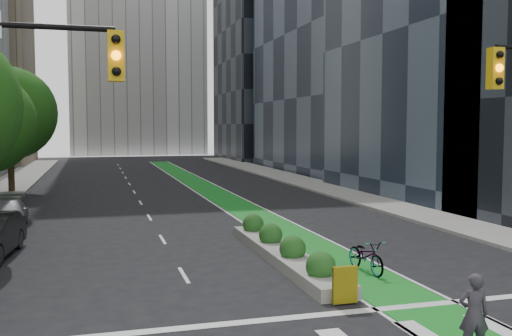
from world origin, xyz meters
TOP-DOWN VIEW (x-y plane):
  - ground at (0.00, 0.00)m, footprint 160.00×160.00m
  - sidewalk_right at (11.80, 25.00)m, footprint 3.60×90.00m
  - bike_lane_paint at (3.00, 30.00)m, footprint 2.20×70.00m
  - building_dark_end at (20.00, 68.00)m, footprint 14.00×18.00m
  - tree_far at (-11.00, 32.00)m, footprint 6.60×6.60m
  - median_planter at (1.20, 7.04)m, footprint 1.20×10.26m
  - bicycle at (3.32, 4.77)m, footprint 0.88×2.14m
  - cyclist at (2.38, -2.00)m, footprint 0.73×0.58m
  - parked_car_left_far at (-9.27, 16.40)m, footprint 2.31×5.00m

SIDE VIEW (x-z plane):
  - ground at x=0.00m, z-range 0.00..0.00m
  - bike_lane_paint at x=3.00m, z-range 0.00..0.01m
  - sidewalk_right at x=11.80m, z-range 0.00..0.15m
  - median_planter at x=1.20m, z-range -0.18..0.92m
  - bicycle at x=3.32m, z-range 0.00..1.10m
  - parked_car_left_far at x=-9.27m, z-range 0.00..1.41m
  - cyclist at x=2.38m, z-range 0.00..1.74m
  - tree_far at x=-11.00m, z-range 1.19..10.20m
  - building_dark_end at x=20.00m, z-range 0.00..28.00m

